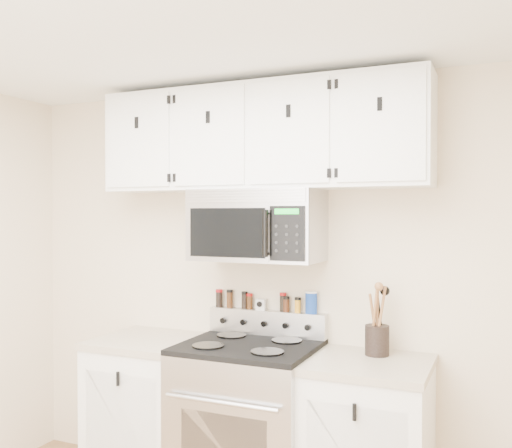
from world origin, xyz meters
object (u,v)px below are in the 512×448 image
Objects in this scene: range at (248,424)px; salt_canister at (311,302)px; microwave at (257,225)px; utensil_crock at (377,338)px.

range is 8.29× the size of salt_canister.
range is at bearing -90.23° from microwave.
microwave reaches higher than utensil_crock.
microwave reaches higher than salt_canister.
range is at bearing -167.66° from utensil_crock.
utensil_crock is (0.71, 0.15, 0.53)m from range.
range is at bearing -135.30° from salt_canister.
utensil_crock is at bearing 2.24° from microwave.
microwave is 5.73× the size of salt_canister.
microwave is (0.00, 0.13, 1.14)m from range.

